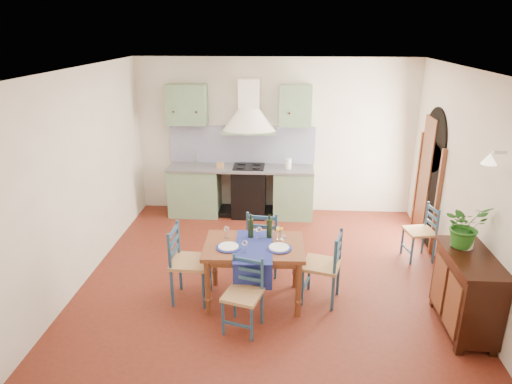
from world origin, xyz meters
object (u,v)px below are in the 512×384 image
dining_table (254,251)px  chair_near (244,294)px  sideboard (467,290)px  potted_plant (465,225)px

dining_table → chair_near: (-0.08, -0.58, -0.24)m
chair_near → sideboard: sideboard is taller
chair_near → sideboard: size_ratio=0.81×
sideboard → potted_plant: 0.72m
dining_table → chair_near: dining_table is taller
dining_table → sideboard: dining_table is taller
sideboard → potted_plant: size_ratio=2.05×
dining_table → potted_plant: size_ratio=2.42×
dining_table → chair_near: 0.63m
chair_near → sideboard: bearing=3.4°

